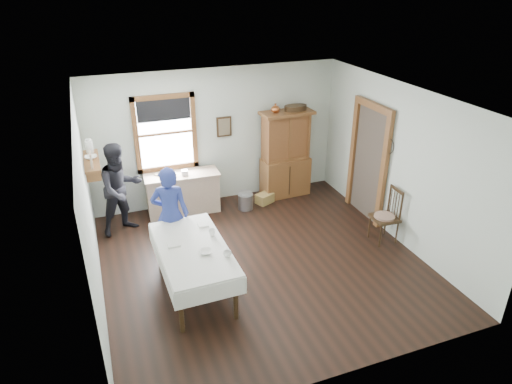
% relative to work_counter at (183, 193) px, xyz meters
% --- Properties ---
extents(room, '(5.01, 5.01, 2.70)m').
position_rel_work_counter_xyz_m(room, '(0.82, -2.17, 0.94)').
color(room, black).
rests_on(room, ground).
extents(window, '(1.18, 0.07, 1.48)m').
position_rel_work_counter_xyz_m(window, '(-0.18, 0.30, 1.22)').
color(window, white).
rests_on(window, room).
extents(doorway, '(0.09, 1.14, 2.22)m').
position_rel_work_counter_xyz_m(doorway, '(3.27, -1.32, 0.76)').
color(doorway, '#483D33').
rests_on(doorway, room).
extents(wall_shelf, '(0.24, 1.00, 0.44)m').
position_rel_work_counter_xyz_m(wall_shelf, '(-1.55, -0.63, 1.17)').
color(wall_shelf, brown).
rests_on(wall_shelf, room).
extents(framed_picture, '(0.30, 0.04, 0.40)m').
position_rel_work_counter_xyz_m(framed_picture, '(0.97, 0.29, 1.14)').
color(framed_picture, '#372513').
rests_on(framed_picture, room).
extents(rug_beater, '(0.01, 0.27, 0.27)m').
position_rel_work_counter_xyz_m(rug_beater, '(3.27, -1.87, 1.31)').
color(rug_beater, black).
rests_on(rug_beater, room).
extents(work_counter, '(1.44, 0.61, 0.81)m').
position_rel_work_counter_xyz_m(work_counter, '(0.00, 0.00, 0.00)').
color(work_counter, tan).
rests_on(work_counter, room).
extents(china_hutch, '(1.09, 0.56, 1.81)m').
position_rel_work_counter_xyz_m(china_hutch, '(2.19, 0.02, 0.50)').
color(china_hutch, brown).
rests_on(china_hutch, room).
extents(dining_table, '(1.01, 1.88, 0.75)m').
position_rel_work_counter_xyz_m(dining_table, '(-0.38, -2.49, -0.03)').
color(dining_table, silver).
rests_on(dining_table, room).
extents(spindle_chair, '(0.47, 0.47, 0.99)m').
position_rel_work_counter_xyz_m(spindle_chair, '(3.05, -2.29, 0.09)').
color(spindle_chair, '#372513').
rests_on(spindle_chair, room).
extents(pail, '(0.39, 0.39, 0.32)m').
position_rel_work_counter_xyz_m(pail, '(1.18, -0.32, -0.25)').
color(pail, '#9FA1A7').
rests_on(pail, room).
extents(wicker_basket, '(0.41, 0.36, 0.20)m').
position_rel_work_counter_xyz_m(wicker_basket, '(1.63, -0.21, -0.31)').
color(wicker_basket, '#9F8248').
rests_on(wicker_basket, room).
extents(woman_blue, '(0.63, 0.50, 1.51)m').
position_rel_work_counter_xyz_m(woman_blue, '(-0.51, -1.54, 0.35)').
color(woman_blue, navy).
rests_on(woman_blue, room).
extents(figure_dark, '(0.92, 0.83, 1.55)m').
position_rel_work_counter_xyz_m(figure_dark, '(-1.16, -0.34, 0.37)').
color(figure_dark, black).
rests_on(figure_dark, room).
extents(table_cup_a, '(0.12, 0.12, 0.09)m').
position_rel_work_counter_xyz_m(table_cup_a, '(0.02, -2.89, 0.39)').
color(table_cup_a, white).
rests_on(table_cup_a, dining_table).
extents(table_cup_b, '(0.12, 0.12, 0.10)m').
position_rel_work_counter_xyz_m(table_cup_b, '(-0.03, -2.28, 0.39)').
color(table_cup_b, white).
rests_on(table_cup_b, dining_table).
extents(table_bowl, '(0.24, 0.24, 0.05)m').
position_rel_work_counter_xyz_m(table_bowl, '(-0.25, -2.71, 0.37)').
color(table_bowl, white).
rests_on(table_bowl, dining_table).
extents(counter_book, '(0.27, 0.28, 0.02)m').
position_rel_work_counter_xyz_m(counter_book, '(-0.43, 0.00, 0.42)').
color(counter_book, brown).
rests_on(counter_book, work_counter).
extents(counter_bowl, '(0.28, 0.28, 0.07)m').
position_rel_work_counter_xyz_m(counter_bowl, '(-0.20, -0.06, 0.44)').
color(counter_bowl, white).
rests_on(counter_bowl, work_counter).
extents(shelf_bowl, '(0.22, 0.22, 0.05)m').
position_rel_work_counter_xyz_m(shelf_bowl, '(-1.55, -0.62, 1.19)').
color(shelf_bowl, white).
rests_on(shelf_bowl, wall_shelf).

